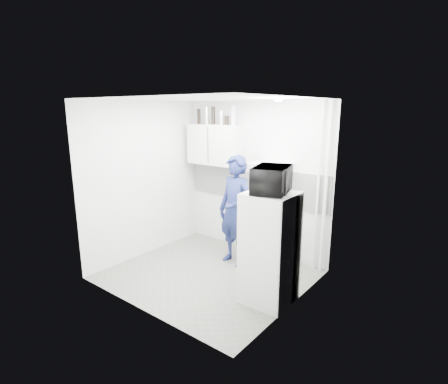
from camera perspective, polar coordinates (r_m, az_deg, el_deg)
The scene contains 23 objects.
floor at distance 5.49m, azimuth -2.57°, elevation -13.27°, with size 2.80×2.80×0.00m, color slate.
ceiling at distance 4.91m, azimuth -2.90°, elevation 14.97°, with size 2.80×2.80×0.00m, color white.
wall_back at distance 6.03m, azimuth 5.05°, elevation 2.21°, with size 2.80×2.80×0.00m, color white.
wall_left at distance 6.03m, azimuth -12.87°, elevation 1.93°, with size 2.60×2.60×0.00m, color white.
wall_right at distance 4.29m, azimuth 11.61°, elevation -2.62°, with size 2.60×2.60×0.00m, color white.
person at distance 5.56m, azimuth 1.86°, elevation -3.08°, with size 0.65×0.42×1.77m, color #182150.
stove at distance 5.86m, azimuth 6.88°, elevation -7.20°, with size 0.52×0.52×0.83m, color silver.
fridge at distance 4.55m, azimuth 7.46°, elevation -9.09°, with size 0.61×0.61×1.46m, color silver.
stove_top at distance 5.72m, azimuth 6.99°, elevation -3.18°, with size 0.50×0.50×0.03m, color black.
saucepan at distance 5.70m, azimuth 6.77°, elevation -2.50°, with size 0.19×0.19×0.11m, color silver.
microwave at distance 4.29m, azimuth 7.82°, elevation 2.02°, with size 0.40×0.59×0.33m, color black.
bottle_a at distance 6.45m, azimuth -4.12°, elevation 12.20°, with size 0.06×0.06×0.27m, color black.
bottle_c at distance 6.33m, azimuth -2.87°, elevation 12.31°, with size 0.07×0.07×0.29m, color silver.
bottle_d at distance 6.23m, azimuth -1.76°, elevation 12.37°, with size 0.07×0.07×0.31m, color black.
canister_a at distance 6.12m, azimuth -0.48°, elevation 12.00°, with size 0.09×0.09×0.23m, color silver.
canister_b at distance 6.05m, azimuth 0.44°, elevation 11.62°, with size 0.08×0.08×0.15m, color black.
bottle_e at distance 5.96m, azimuth 1.55°, elevation 12.38°, with size 0.08×0.08×0.32m, color #B2B7BC.
upper_cabinet at distance 6.24m, azimuth -1.57°, elevation 7.75°, with size 1.00×0.35×0.70m, color silver.
range_hood at distance 5.54m, azimuth 7.60°, elevation 3.99°, with size 0.60×0.50×0.14m, color silver.
backsplash at distance 6.03m, azimuth 4.95°, elevation 1.26°, with size 2.74×0.03×0.60m, color white.
pipe_a at distance 5.37m, azimuth 16.26°, elevation 0.34°, with size 0.05×0.05×2.60m, color silver.
pipe_b at distance 5.42m, azimuth 15.09°, elevation 0.52°, with size 0.04×0.04×2.60m, color silver.
ceiling_spot_fixture at distance 4.50m, azimuth 8.87°, elevation 14.59°, with size 0.10×0.10×0.02m, color white.
Camera 1 is at (3.21, -3.72, 2.46)m, focal length 28.00 mm.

